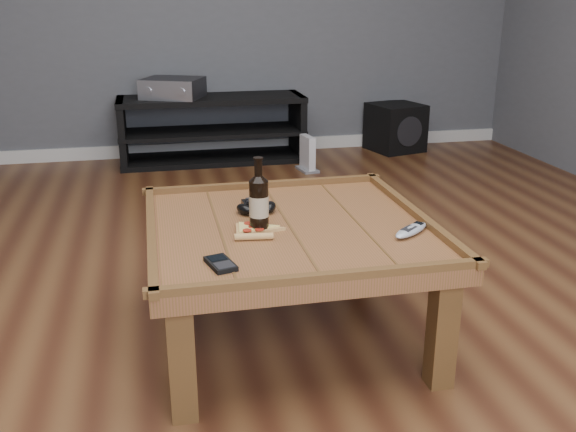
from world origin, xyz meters
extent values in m
plane|color=#3F2012|center=(0.00, 0.00, 0.00)|extent=(6.00, 6.00, 0.00)
cube|color=silver|center=(0.00, 2.99, 0.05)|extent=(5.00, 0.02, 0.10)
cube|color=brown|center=(0.00, 0.00, 0.42)|extent=(1.00, 1.00, 0.06)
cube|color=#482C13|center=(-0.42, -0.42, 0.20)|extent=(0.08, 0.08, 0.39)
cube|color=#482C13|center=(0.42, -0.42, 0.20)|extent=(0.08, 0.08, 0.39)
cube|color=#482C13|center=(-0.42, 0.42, 0.20)|extent=(0.08, 0.08, 0.39)
cube|color=#482C13|center=(0.42, 0.42, 0.20)|extent=(0.08, 0.08, 0.39)
cube|color=#482C13|center=(0.00, 0.48, 0.46)|extent=(1.03, 0.03, 0.03)
cube|color=#482C13|center=(0.00, -0.48, 0.46)|extent=(1.03, 0.03, 0.03)
cube|color=#482C13|center=(0.48, 0.00, 0.46)|extent=(0.03, 1.03, 0.03)
cube|color=#482C13|center=(-0.48, 0.00, 0.46)|extent=(0.03, 1.03, 0.03)
cube|color=black|center=(0.00, 2.75, 0.48)|extent=(1.40, 0.45, 0.04)
cube|color=black|center=(0.00, 2.75, 0.23)|extent=(1.40, 0.45, 0.03)
cube|color=black|center=(0.00, 2.75, 0.02)|extent=(1.40, 0.45, 0.04)
cube|color=black|center=(-0.67, 2.75, 0.25)|extent=(0.05, 0.44, 0.50)
cube|color=black|center=(0.67, 2.75, 0.25)|extent=(0.05, 0.44, 0.50)
cylinder|color=black|center=(-0.11, -0.03, 0.54)|extent=(0.07, 0.07, 0.18)
cone|color=black|center=(-0.11, -0.03, 0.65)|extent=(0.07, 0.07, 0.03)
cylinder|color=black|center=(-0.11, -0.03, 0.68)|extent=(0.03, 0.03, 0.06)
cylinder|color=black|center=(-0.11, -0.03, 0.71)|extent=(0.03, 0.03, 0.01)
cylinder|color=tan|center=(-0.11, -0.03, 0.54)|extent=(0.07, 0.07, 0.07)
cube|color=black|center=(-0.09, 0.19, 0.47)|extent=(0.10, 0.07, 0.03)
ellipsoid|color=black|center=(-0.14, 0.15, 0.47)|extent=(0.07, 0.09, 0.04)
ellipsoid|color=black|center=(-0.04, 0.16, 0.47)|extent=(0.07, 0.09, 0.04)
cylinder|color=black|center=(-0.12, 0.20, 0.49)|extent=(0.02, 0.02, 0.01)
cylinder|color=black|center=(-0.08, 0.18, 0.49)|extent=(0.02, 0.02, 0.01)
cylinder|color=yellow|center=(-0.06, 0.21, 0.49)|extent=(0.01, 0.01, 0.01)
cylinder|color=red|center=(-0.05, 0.20, 0.49)|extent=(0.01, 0.01, 0.01)
cylinder|color=#0C33CC|center=(-0.07, 0.20, 0.49)|extent=(0.01, 0.01, 0.01)
cylinder|color=#0C9919|center=(-0.06, 0.19, 0.49)|extent=(0.01, 0.01, 0.01)
cylinder|color=tan|center=(-0.15, -0.12, 0.46)|extent=(0.13, 0.04, 0.02)
cylinder|color=#AC2516|center=(-0.16, -0.07, 0.47)|extent=(0.03, 0.03, 0.00)
cylinder|color=#AC2516|center=(-0.12, -0.07, 0.47)|extent=(0.03, 0.03, 0.00)
cylinder|color=#AC2516|center=(-0.14, -0.03, 0.47)|extent=(0.03, 0.03, 0.00)
cylinder|color=#AC2516|center=(-0.15, 0.00, 0.47)|extent=(0.03, 0.03, 0.00)
cylinder|color=#AC2516|center=(-0.12, 0.02, 0.47)|extent=(0.03, 0.03, 0.00)
cube|color=black|center=(-0.28, -0.31, 0.46)|extent=(0.10, 0.14, 0.02)
cube|color=black|center=(-0.29, -0.29, 0.47)|extent=(0.06, 0.06, 0.00)
cube|color=black|center=(-0.27, -0.34, 0.47)|extent=(0.07, 0.06, 0.00)
ellipsoid|color=#A1A7AF|center=(0.39, -0.18, 0.46)|extent=(0.18, 0.16, 0.03)
cube|color=black|center=(0.44, -0.15, 0.47)|extent=(0.04, 0.04, 0.00)
cube|color=black|center=(0.38, -0.19, 0.47)|extent=(0.07, 0.06, 0.00)
cube|color=black|center=(-0.28, 2.75, 0.57)|extent=(0.51, 0.47, 0.14)
cube|color=#AEB0B8|center=(-0.35, 2.60, 0.57)|extent=(0.38, 0.17, 0.14)
cylinder|color=#AEB0B8|center=(-0.46, 2.64, 0.57)|extent=(0.06, 0.03, 0.05)
cylinder|color=#AEB0B8|center=(-0.23, 2.54, 0.57)|extent=(0.06, 0.03, 0.05)
cube|color=black|center=(1.51, 2.80, 0.19)|extent=(0.47, 0.47, 0.38)
cylinder|color=black|center=(1.56, 2.62, 0.19)|extent=(0.24, 0.07, 0.24)
cube|color=slate|center=(0.65, 2.32, 0.01)|extent=(0.14, 0.22, 0.02)
cube|color=silver|center=(0.65, 2.32, 0.14)|extent=(0.08, 0.19, 0.24)
camera|label=1|loc=(-0.46, -2.12, 1.24)|focal=40.00mm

